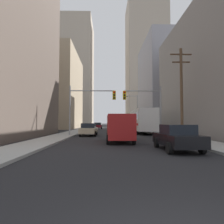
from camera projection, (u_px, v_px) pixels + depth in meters
sidewalk_left at (88, 128)px, 51.73m from camera, size 2.77×160.00×0.15m
sidewalk_right at (134, 128)px, 52.01m from camera, size 2.77×160.00×0.15m
city_bus at (142, 120)px, 28.95m from camera, size 2.83×11.57×3.40m
cargo_van_red at (120, 127)px, 16.22m from camera, size 2.16×5.25×2.26m
sedan_black at (177, 137)px, 11.47m from camera, size 1.95×4.24×1.52m
sedan_beige at (89, 129)px, 23.58m from camera, size 1.97×4.27×1.52m
sedan_white at (112, 127)px, 35.46m from camera, size 1.95×4.20×1.52m
sedan_silver at (130, 127)px, 37.63m from camera, size 1.95×4.22×1.52m
sedan_maroon at (98, 126)px, 46.95m from camera, size 1.95×4.26×1.52m
traffic_signal_near_left at (90, 101)px, 23.17m from camera, size 5.54×0.44×6.00m
traffic_signal_near_right at (144, 102)px, 23.31m from camera, size 4.64×0.44×6.00m
utility_pole_right at (181, 91)px, 19.59m from camera, size 2.20×0.28×9.14m
street_lamp_right at (135, 109)px, 42.16m from camera, size 2.74×0.32×7.50m
building_left_mid_office at (50, 91)px, 51.55m from camera, size 14.34×21.02×19.67m
building_left_far_tower at (71, 73)px, 96.25m from camera, size 20.97×21.49×51.30m
building_right_mid_block at (175, 85)px, 49.04m from camera, size 15.78×18.78×21.80m
building_right_far_highrise at (146, 64)px, 97.65m from camera, size 18.80×20.23×61.51m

